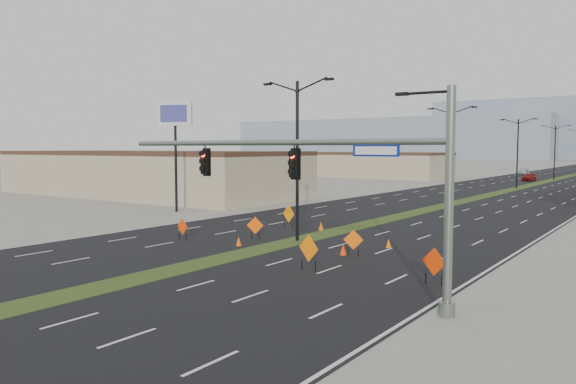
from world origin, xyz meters
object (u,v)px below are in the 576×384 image
Objects in this scene: streetlight_2 at (518,151)px; cone_0 at (239,241)px; construction_sign_3 at (309,249)px; signal_mast at (333,176)px; construction_sign_4 at (353,241)px; cone_1 at (343,249)px; car_far at (523,172)px; cone_3 at (321,226)px; streetlight_0 at (297,155)px; streetlight_3 at (555,150)px; construction_sign_5 at (434,263)px; pole_sign_west at (175,121)px; car_left at (529,177)px; cone_2 at (389,243)px; construction_sign_2 at (289,214)px; construction_sign_1 at (255,226)px; streetlight_1 at (451,152)px.

streetlight_2 is 17.62× the size of cone_0.
signal_mast is at bearing -29.89° from construction_sign_3.
construction_sign_4 is (-0.03, 4.47, -0.20)m from construction_sign_3.
construction_sign_3 reaches higher than cone_1.
cone_1 is at bearing -84.76° from car_far.
cone_1 is 1.04× the size of cone_3.
streetlight_0 is 84.00m from streetlight_3.
construction_sign_5 is at bearing 22.41° from construction_sign_3.
pole_sign_west is (-23.74, 13.90, 7.24)m from construction_sign_3.
cone_1 reaches higher than cone_0.
streetlight_3 is at bearing 114.11° from construction_sign_5.
construction_sign_5 is at bearing -28.90° from cone_1.
car_left is at bearing 71.69° from construction_sign_4.
streetlight_0 is 7.79m from cone_2.
streetlight_3 is 20.94m from car_far.
streetlight_3 is 90.78m from construction_sign_5.
cone_0 is (1.87, -7.84, -0.73)m from construction_sign_2.
construction_sign_3 is 28.45m from pole_sign_west.
streetlight_2 is 51.95m from construction_sign_2.
car_far is 97.89m from construction_sign_2.
cone_0 is 6.67m from cone_1.
cone_0 is (-1.89, -59.46, -5.13)m from streetlight_2.
car_left is at bearing -111.11° from streetlight_3.
streetlight_3 is (0.00, 84.00, 0.00)m from streetlight_0.
streetlight_2 reaches higher than cone_1.
streetlight_2 is 2.24× the size of car_far.
car_left is 72.11m from cone_3.
construction_sign_1 reaches higher than cone_1.
streetlight_2 is 15.40× the size of cone_1.
construction_sign_4 is (-3.30, 7.73, -3.95)m from signal_mast.
streetlight_1 reaches higher than signal_mast.
car_left is 76.19m from cone_2.
streetlight_3 is at bearing 67.35° from construction_sign_1.
construction_sign_1 is at bearing -92.58° from streetlight_2.
pole_sign_west is at bearing -173.51° from construction_sign_2.
streetlight_0 is 77.07m from car_left.
construction_sign_5 is (11.20, -89.97, -4.46)m from streetlight_3.
streetlight_2 is at bearing 88.18° from cone_0.
construction_sign_1 is 7.40m from cone_1.
streetlight_2 is 0.99× the size of pole_sign_west.
car_left reaches higher than cone_0.
construction_sign_4 is (7.83, -1.24, -0.02)m from construction_sign_1.
car_left is (-2.75, 20.87, -4.71)m from streetlight_2.
cone_2 is (5.73, -82.84, -5.15)m from streetlight_3.
pole_sign_west is at bearing 147.56° from signal_mast.
pole_sign_west is (-18.45, -48.84, 2.87)m from streetlight_2.
car_left is 2.83× the size of construction_sign_1.
cone_0 is at bearing -59.34° from construction_sign_2.
construction_sign_5 is at bearing -79.75° from streetlight_2.
construction_sign_5 is (20.60, -108.07, 0.31)m from car_far.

